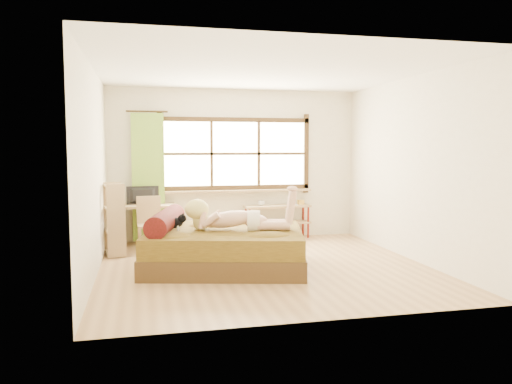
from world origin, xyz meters
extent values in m
plane|color=#9E754C|center=(0.00, 0.00, 0.00)|extent=(4.50, 4.50, 0.00)
plane|color=white|center=(0.00, 0.00, 2.70)|extent=(4.50, 4.50, 0.00)
plane|color=silver|center=(0.00, 2.25, 1.35)|extent=(4.50, 0.00, 4.50)
plane|color=silver|center=(0.00, -2.25, 1.35)|extent=(4.50, 0.00, 4.50)
plane|color=silver|center=(-2.25, 0.00, 1.35)|extent=(0.00, 4.50, 4.50)
plane|color=silver|center=(2.25, 0.00, 1.35)|extent=(0.00, 4.50, 4.50)
cube|color=#FFEDBF|center=(0.00, 2.25, 1.55)|extent=(2.60, 0.01, 1.30)
cube|color=#9D7E55|center=(0.00, 2.17, 0.88)|extent=(2.80, 0.16, 0.04)
cube|color=#457D22|center=(-1.55, 2.13, 1.15)|extent=(0.55, 0.10, 2.20)
cube|color=#35240F|center=(-0.54, 0.09, 0.13)|extent=(2.46, 2.14, 0.27)
cube|color=#3D2D0D|center=(-0.54, 0.09, 0.40)|extent=(2.41, 2.10, 0.27)
cylinder|color=black|center=(-1.34, 0.28, 0.66)|extent=(0.62, 1.47, 0.30)
cube|color=#9D7E55|center=(-1.65, 1.95, 0.67)|extent=(1.14, 0.58, 0.04)
cube|color=#9D7E55|center=(-2.14, 1.71, 0.33)|extent=(0.05, 0.05, 0.67)
cube|color=#9D7E55|center=(-1.12, 1.78, 0.33)|extent=(0.05, 0.05, 0.67)
cube|color=#9D7E55|center=(-2.17, 2.12, 0.33)|extent=(0.05, 0.05, 0.67)
cube|color=#9D7E55|center=(-1.15, 2.19, 0.33)|extent=(0.05, 0.05, 0.67)
imported|color=black|center=(-1.65, 2.00, 0.85)|extent=(0.55, 0.11, 0.31)
cube|color=#9D7E55|center=(-1.55, 1.50, 0.41)|extent=(0.41, 0.41, 0.04)
cube|color=#9D7E55|center=(-1.56, 1.68, 0.65)|extent=(0.39, 0.06, 0.44)
cube|color=#9D7E55|center=(-1.70, 1.32, 0.19)|extent=(0.04, 0.04, 0.39)
cube|color=#9D7E55|center=(-1.37, 1.35, 0.19)|extent=(0.04, 0.04, 0.39)
cube|color=#9D7E55|center=(-1.72, 1.65, 0.19)|extent=(0.04, 0.04, 0.39)
cube|color=#9D7E55|center=(-1.39, 1.68, 0.19)|extent=(0.04, 0.04, 0.39)
cube|color=#9D7E55|center=(0.75, 2.07, 0.59)|extent=(1.24, 0.39, 0.04)
cube|color=#9D7E55|center=(0.75, 2.07, 0.29)|extent=(1.24, 0.39, 0.03)
cylinder|color=#691409|center=(0.19, 1.91, 0.31)|extent=(0.04, 0.04, 0.61)
cylinder|color=#691409|center=(1.31, 1.99, 0.31)|extent=(0.04, 0.04, 0.61)
cylinder|color=#691409|center=(0.18, 2.15, 0.31)|extent=(0.04, 0.04, 0.61)
cylinder|color=#691409|center=(1.30, 2.23, 0.31)|extent=(0.04, 0.04, 0.61)
cube|color=gold|center=(1.20, 2.10, 0.65)|extent=(0.11, 0.11, 0.08)
imported|color=gray|center=(0.45, 2.07, 0.66)|extent=(0.12, 0.12, 0.09)
imported|color=gray|center=(0.95, 2.07, 0.62)|extent=(0.17, 0.22, 0.02)
cube|color=#9D7E55|center=(-2.08, 1.25, 0.05)|extent=(0.34, 0.49, 0.03)
cube|color=#9D7E55|center=(-2.08, 1.25, 0.39)|extent=(0.34, 0.49, 0.03)
cube|color=#9D7E55|center=(-2.08, 1.25, 0.74)|extent=(0.34, 0.49, 0.03)
cube|color=#9D7E55|center=(-2.08, 1.25, 1.08)|extent=(0.34, 0.49, 0.03)
cube|color=#9D7E55|center=(-2.04, 1.03, 0.57)|extent=(0.27, 0.07, 1.11)
cube|color=#9D7E55|center=(-2.12, 1.48, 0.57)|extent=(0.27, 0.07, 1.11)
camera|label=1|loc=(-1.64, -6.66, 1.67)|focal=35.00mm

